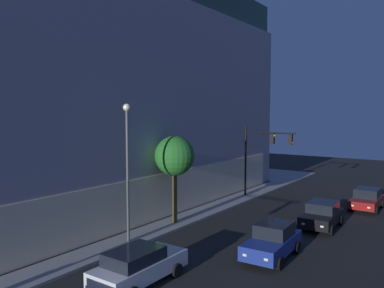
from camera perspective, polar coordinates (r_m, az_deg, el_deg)
modern_building at (r=39.35m, az=-22.32°, el=6.75°), size 36.50×32.12×18.82m
traffic_light_far_corner at (r=34.55m, az=10.53°, el=-0.59°), size 0.47×4.65×6.33m
street_lamp_sidewalk at (r=22.53m, az=-9.52°, el=-1.71°), size 0.44×0.44×8.01m
sidewalk_tree at (r=26.21m, az=-2.59°, el=-1.85°), size 2.71×2.71×5.95m
car_white at (r=18.19m, az=-7.90°, el=-17.33°), size 4.74×2.13×1.64m
car_blue at (r=21.46m, az=11.79°, el=-13.81°), size 4.45×2.23×1.78m
car_black at (r=27.53m, az=18.61°, el=-9.86°), size 4.30×2.30×1.69m
car_red at (r=33.92m, az=24.40°, el=-7.38°), size 4.22×2.15×1.63m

